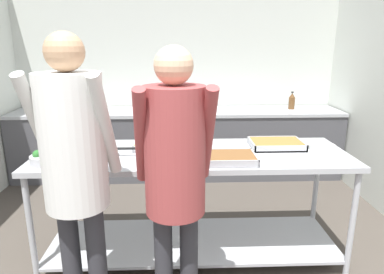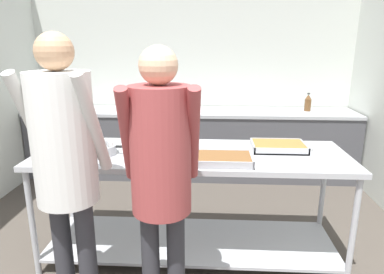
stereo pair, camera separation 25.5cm
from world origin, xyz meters
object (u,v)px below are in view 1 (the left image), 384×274
object	(u,v)px
serving_tray_roast	(226,158)
serving_tray_greens	(276,144)
sauce_pan	(100,152)
guest_serving_left	(175,165)
broccoli_bowl	(46,157)
guest_serving_right	(74,158)
serving_tray_vegetables	(162,144)
plate_stack	(322,147)
water_bottle	(292,101)

from	to	relation	value
serving_tray_roast	serving_tray_greens	world-z (taller)	same
sauce_pan	guest_serving_left	size ratio (longest dim) A/B	0.23
broccoli_bowl	serving_tray_greens	xyz separation A→B (m)	(1.75, 0.33, -0.02)
guest_serving_right	serving_tray_roast	bearing A→B (deg)	28.46
serving_tray_vegetables	plate_stack	distance (m)	1.31
broccoli_bowl	serving_tray_vegetables	distance (m)	0.89
broccoli_bowl	plate_stack	distance (m)	2.13
sauce_pan	serving_tray_roast	size ratio (longest dim) A/B	0.92
broccoli_bowl	serving_tray_roast	xyz separation A→B (m)	(1.29, -0.01, -0.02)
broccoli_bowl	sauce_pan	world-z (taller)	broccoli_bowl
sauce_pan	serving_tray_vegetables	size ratio (longest dim) A/B	0.90
broccoli_bowl	guest_serving_left	distance (m)	1.08
guest_serving_right	water_bottle	bearing A→B (deg)	51.27
broccoli_bowl	water_bottle	xyz separation A→B (m)	(2.45, 2.09, 0.05)
broccoli_bowl	serving_tray_greens	bearing A→B (deg)	10.53
plate_stack	guest_serving_right	distance (m)	1.92
serving_tray_vegetables	serving_tray_greens	xyz separation A→B (m)	(0.94, -0.04, -0.00)
water_bottle	plate_stack	bearing A→B (deg)	-100.54
serving_tray_vegetables	plate_stack	bearing A→B (deg)	-4.47
plate_stack	broccoli_bowl	bearing A→B (deg)	-172.92
sauce_pan	serving_tray_vegetables	xyz separation A→B (m)	(0.46, 0.23, -0.01)
guest_serving_right	sauce_pan	bearing A→B (deg)	91.27
broccoli_bowl	serving_tray_greens	world-z (taller)	broccoli_bowl
serving_tray_vegetables	serving_tray_roast	size ratio (longest dim) A/B	1.03
plate_stack	guest_serving_left	distance (m)	1.44
guest_serving_left	plate_stack	bearing A→B (deg)	34.03
sauce_pan	plate_stack	distance (m)	1.77
serving_tray_vegetables	serving_tray_greens	size ratio (longest dim) A/B	1.06
serving_tray_greens	plate_stack	xyz separation A→B (m)	(0.36, -0.06, -0.01)
sauce_pan	serving_tray_vegetables	distance (m)	0.51
serving_tray_vegetables	water_bottle	xyz separation A→B (m)	(1.64, 1.72, 0.06)
sauce_pan	serving_tray_roast	xyz separation A→B (m)	(0.94, -0.14, -0.01)
serving_tray_vegetables	plate_stack	world-z (taller)	serving_tray_vegetables
serving_tray_roast	guest_serving_left	size ratio (longest dim) A/B	0.25
plate_stack	serving_tray_roast	bearing A→B (deg)	-161.47
serving_tray_vegetables	water_bottle	distance (m)	2.38
serving_tray_greens	water_bottle	xyz separation A→B (m)	(0.70, 1.76, 0.06)
broccoli_bowl	serving_tray_roast	distance (m)	1.29
serving_tray_roast	guest_serving_right	xyz separation A→B (m)	(-0.92, -0.50, 0.19)
serving_tray_roast	guest_serving_right	world-z (taller)	guest_serving_right
broccoli_bowl	plate_stack	bearing A→B (deg)	7.08
sauce_pan	serving_tray_roast	distance (m)	0.95
broccoli_bowl	water_bottle	distance (m)	3.22
serving_tray_greens	serving_tray_roast	bearing A→B (deg)	-143.91
broccoli_bowl	guest_serving_left	xyz separation A→B (m)	(0.93, -0.54, 0.13)
serving_tray_roast	serving_tray_vegetables	bearing A→B (deg)	141.69
guest_serving_left	water_bottle	distance (m)	3.04
sauce_pan	plate_stack	bearing A→B (deg)	4.26
guest_serving_left	water_bottle	world-z (taller)	guest_serving_left
sauce_pan	serving_tray_roast	world-z (taller)	sauce_pan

